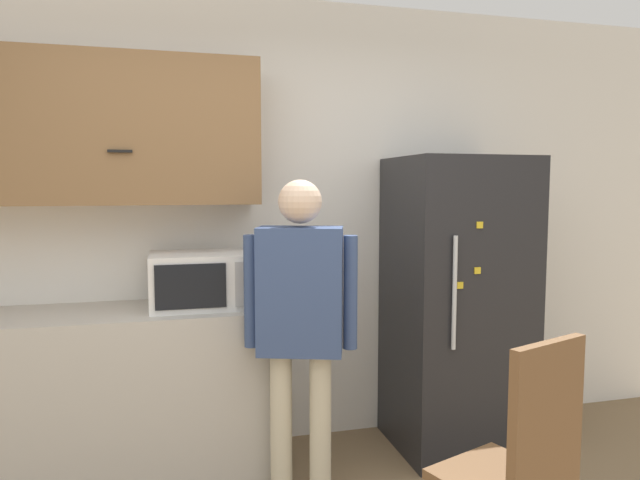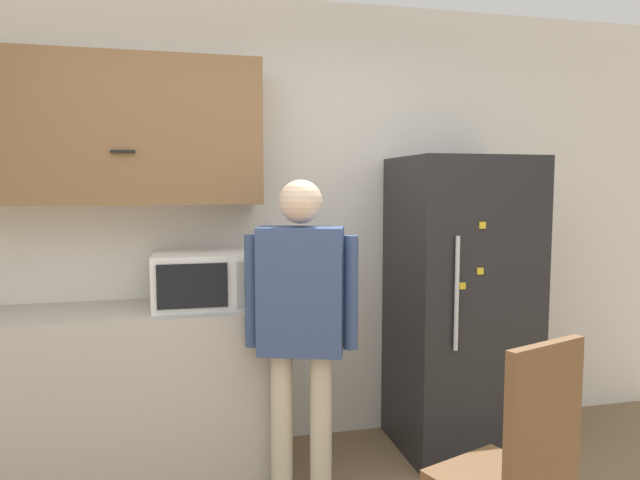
{
  "view_description": "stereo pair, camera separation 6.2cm",
  "coord_description": "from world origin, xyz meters",
  "px_view_note": "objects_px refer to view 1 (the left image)",
  "views": [
    {
      "loc": [
        -0.47,
        -1.51,
        1.58
      ],
      "look_at": [
        0.21,
        1.05,
        1.34
      ],
      "focal_mm": 32.0,
      "sensor_mm": 36.0,
      "label": 1
    },
    {
      "loc": [
        -0.41,
        -1.53,
        1.58
      ],
      "look_at": [
        0.21,
        1.05,
        1.34
      ],
      "focal_mm": 32.0,
      "sensor_mm": 36.0,
      "label": 2
    }
  ],
  "objects_px": {
    "microwave": "(198,280)",
    "person": "(300,309)",
    "chair": "(521,463)",
    "refrigerator": "(456,304)"
  },
  "relations": [
    {
      "from": "microwave",
      "to": "person",
      "type": "xyz_separation_m",
      "value": [
        0.47,
        -0.43,
        -0.1
      ]
    },
    {
      "from": "person",
      "to": "refrigerator",
      "type": "height_order",
      "value": "refrigerator"
    },
    {
      "from": "microwave",
      "to": "refrigerator",
      "type": "height_order",
      "value": "refrigerator"
    },
    {
      "from": "refrigerator",
      "to": "chair",
      "type": "height_order",
      "value": "refrigerator"
    },
    {
      "from": "refrigerator",
      "to": "chair",
      "type": "distance_m",
      "value": 1.41
    },
    {
      "from": "refrigerator",
      "to": "chair",
      "type": "bearing_deg",
      "value": -108.15
    },
    {
      "from": "person",
      "to": "microwave",
      "type": "bearing_deg",
      "value": 156.18
    },
    {
      "from": "microwave",
      "to": "chair",
      "type": "bearing_deg",
      "value": -51.44
    },
    {
      "from": "microwave",
      "to": "person",
      "type": "bearing_deg",
      "value": -42.41
    },
    {
      "from": "person",
      "to": "chair",
      "type": "relative_size",
      "value": 1.55
    }
  ]
}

